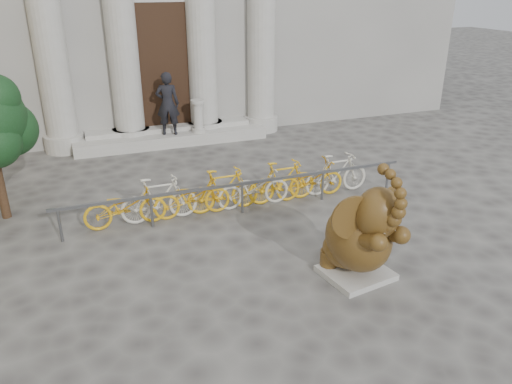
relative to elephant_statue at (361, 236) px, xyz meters
name	(u,v)px	position (x,y,z in m)	size (l,w,h in m)	color
ground	(297,311)	(-1.41, -0.53, -0.80)	(80.00, 80.00, 0.00)	#474442
entrance_steps	(172,138)	(-1.41, 8.87, -0.62)	(6.00, 1.20, 0.36)	#A8A59E
elephant_statue	(361,236)	(0.00, 0.00, 0.00)	(1.46, 1.71, 2.21)	#A8A59E
bike_rack	(238,188)	(-1.03, 3.44, -0.30)	(8.00, 0.53, 1.00)	slate
pedestrian	(168,104)	(-1.50, 8.66, 0.52)	(0.70, 0.46, 1.93)	black
balustrade_post	(198,117)	(-0.59, 8.57, 0.03)	(0.42, 0.42, 1.03)	#A8A59E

